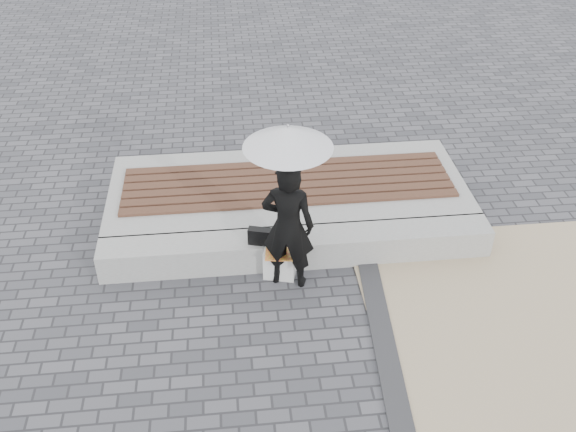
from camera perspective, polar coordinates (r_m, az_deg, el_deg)
The scene contains 10 objects.
ground at distance 7.23m, azimuth 2.36°, elevation -11.98°, with size 80.00×80.00×0.00m, color #4D4D52.
edging_band at distance 7.03m, azimuth 9.21°, elevation -14.28°, with size 0.25×5.20×0.04m, color #303032.
seating_ledge at distance 8.25m, azimuth 0.86°, elevation -2.81°, with size 5.00×0.45×0.40m, color #AFAFAA.
timber_platform at distance 9.21m, azimuth -0.02°, elevation 1.85°, with size 5.00×2.00×0.40m, color #9E9E99.
timber_decking at distance 9.09m, azimuth -0.02°, elevation 3.00°, with size 4.60×1.20×0.04m, color brown, non-canonical shape.
woman at distance 7.52m, azimuth 0.00°, elevation -0.89°, with size 0.62×0.41×1.71m, color black.
parasol at distance 6.88m, azimuth -0.00°, elevation 6.99°, with size 0.99×0.99×1.26m.
handbag at distance 7.93m, azimuth -2.42°, elevation -1.82°, with size 0.31×0.11×0.22m, color black.
canvas_tote at distance 7.99m, azimuth -0.78°, elevation -4.34°, with size 0.38×0.16×0.40m, color silver.
magazine at distance 7.81m, azimuth -0.75°, elevation -3.41°, with size 0.34×0.25×0.01m, color red.
Camera 1 is at (-0.80, -4.78, 5.37)m, focal length 40.18 mm.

